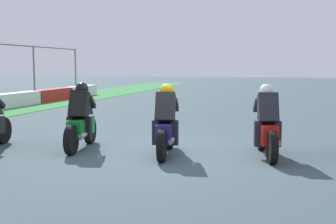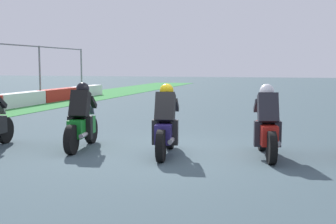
% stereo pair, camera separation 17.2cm
% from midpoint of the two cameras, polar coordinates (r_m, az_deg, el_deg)
% --- Properties ---
extents(ground_plane, '(120.00, 120.00, 0.00)m').
position_cam_midpoint_polar(ground_plane, '(9.66, 0.80, -5.25)').
color(ground_plane, '#394C54').
extents(rider_lane_b, '(2.03, 0.63, 1.51)m').
position_cam_midpoint_polar(rider_lane_b, '(9.35, 13.19, -1.91)').
color(rider_lane_b, black).
rests_on(rider_lane_b, ground_plane).
extents(rider_lane_c, '(2.04, 0.59, 1.51)m').
position_cam_midpoint_polar(rider_lane_c, '(9.31, 0.26, -1.79)').
color(rider_lane_c, black).
rests_on(rider_lane_c, ground_plane).
extents(rider_lane_d, '(2.04, 0.59, 1.51)m').
position_cam_midpoint_polar(rider_lane_d, '(10.19, -10.62, -1.21)').
color(rider_lane_d, black).
rests_on(rider_lane_d, ground_plane).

